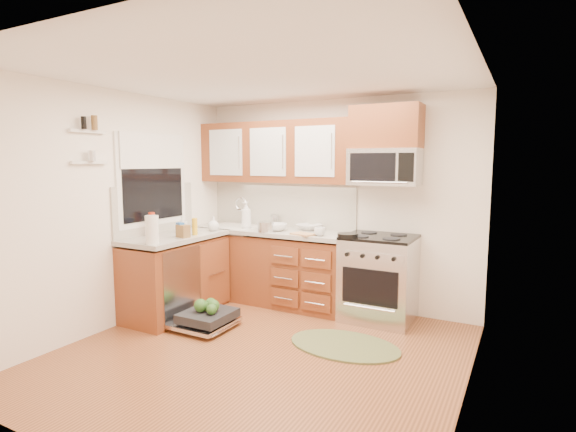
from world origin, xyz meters
The scene contains 38 objects.
floor centered at (0.00, 0.00, 0.00)m, with size 3.50×3.50×0.00m, color brown.
ceiling centered at (0.00, 0.00, 2.50)m, with size 3.50×3.50×0.00m, color white.
wall_back centered at (0.00, 1.75, 1.25)m, with size 3.50×0.04×2.50m, color white.
wall_front centered at (0.00, -1.75, 1.25)m, with size 3.50×0.04×2.50m, color white.
wall_left centered at (-1.75, 0.00, 1.25)m, with size 0.04×3.50×2.50m, color white.
wall_right centered at (1.75, 0.00, 1.25)m, with size 0.04×3.50×2.50m, color white.
base_cabinet_back centered at (-0.73, 1.45, 0.42)m, with size 2.05×0.60×0.85m, color brown.
base_cabinet_left centered at (-1.45, 0.52, 0.42)m, with size 0.60×1.25×0.85m, color brown.
countertop_back centered at (-0.72, 1.44, 0.90)m, with size 2.07×0.64×0.05m, color #A6A197.
countertop_left centered at (-1.44, 0.53, 0.90)m, with size 0.64×1.27×0.05m, color #A6A197.
backsplash_back centered at (-0.73, 1.74, 1.21)m, with size 2.05×0.02×0.57m, color beige.
backsplash_left centered at (-1.74, 0.52, 1.21)m, with size 0.02×1.25×0.57m, color beige.
upper_cabinets centered at (-0.73, 1.57, 1.88)m, with size 2.05×0.35×0.75m, color brown, non-canonical shape.
cabinet_over_mw centered at (0.68, 1.57, 2.13)m, with size 0.76×0.35×0.47m, color brown.
range centered at (0.68, 1.43, 0.47)m, with size 0.76×0.64×0.95m, color silver, non-canonical shape.
microwave centered at (0.68, 1.55, 1.70)m, with size 0.76×0.38×0.40m, color silver, non-canonical shape.
sink centered at (-1.25, 1.42, 0.80)m, with size 0.62×0.50×0.26m, color white, non-canonical shape.
dishwasher centered at (-0.86, 0.30, 0.10)m, with size 0.70×0.60×0.20m, color silver, non-canonical shape.
window centered at (-1.74, 0.50, 1.55)m, with size 0.03×1.05×1.05m, color white, non-canonical shape.
window_blind centered at (-1.71, 0.50, 1.88)m, with size 0.02×0.96×0.40m, color white.
shelf_upper centered at (-1.72, -0.35, 2.05)m, with size 0.04×0.40×0.03m, color white.
shelf_lower centered at (-1.72, -0.35, 1.75)m, with size 0.04×0.40×0.03m, color white.
rug centered at (0.62, 0.55, 0.01)m, with size 1.09×0.71×0.02m, color #5F693C, non-canonical shape.
skillet centered at (0.40, 1.18, 0.97)m, with size 0.22×0.22×0.04m, color black.
stock_pot centered at (-0.66, 1.22, 0.99)m, with size 0.20×0.20×0.12m, color silver.
cutting_board centered at (-0.16, 1.22, 0.93)m, with size 0.27×0.17×0.02m, color tan.
canister centered at (-0.78, 1.65, 1.01)m, with size 0.10×0.10×0.16m, color silver.
paper_towel_roll centered at (-1.25, -0.02, 1.07)m, with size 0.13×0.13×0.29m, color white.
mustard_bottle centered at (-1.25, 0.64, 1.02)m, with size 0.06×0.06×0.19m, color gold.
red_bottle centered at (-1.61, 0.34, 1.06)m, with size 0.07×0.07×0.27m, color red.
wooden_box centered at (-1.25, 0.44, 0.99)m, with size 0.14×0.10×0.14m, color brown.
blue_carton centered at (-1.31, 0.46, 1.00)m, with size 0.10×0.06×0.16m, color #255DAE.
bowl_a centered at (-0.26, 1.60, 0.96)m, with size 0.29×0.29×0.07m, color #999999.
bowl_b centered at (-0.59, 1.35, 0.97)m, with size 0.28×0.28×0.09m, color #999999.
cup centered at (0.04, 1.25, 0.97)m, with size 0.13×0.13×0.10m, color #999999.
soap_bottle_a centered at (-1.00, 1.33, 1.09)m, with size 0.13×0.13×0.34m, color #999999.
soap_bottle_b centered at (-1.48, 0.70, 1.02)m, with size 0.09×0.09×0.20m, color #999999.
soap_bottle_c centered at (-1.25, 0.98, 1.01)m, with size 0.14×0.14×0.18m, color #999999.
Camera 1 is at (2.09, -3.33, 1.75)m, focal length 28.00 mm.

